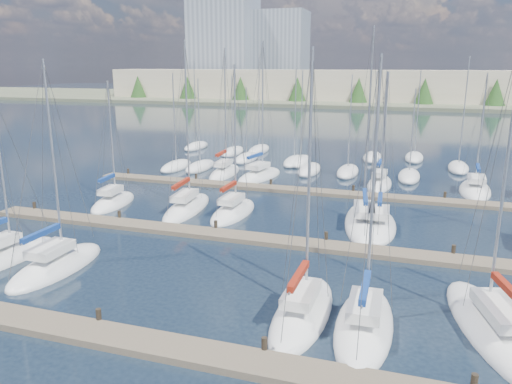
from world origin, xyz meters
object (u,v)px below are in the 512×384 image
(sailboat_q, at_px, (475,190))
(sailboat_p, at_px, (379,184))
(sailboat_c, at_px, (57,266))
(sailboat_l, at_px, (378,226))
(sailboat_n, at_px, (224,173))
(sailboat_i, at_px, (187,208))
(sailboat_e, at_px, (364,325))
(sailboat_f, at_px, (494,329))
(sailboat_j, at_px, (233,212))
(sailboat_b, at_px, (4,258))
(sailboat_k, at_px, (363,222))
(sailboat_d, at_px, (302,313))
(sailboat_h, at_px, (113,202))
(sailboat_o, at_px, (259,176))

(sailboat_q, bearing_deg, sailboat_p, -174.46)
(sailboat_c, xyz_separation_m, sailboat_l, (17.48, 13.55, -0.00))
(sailboat_p, distance_m, sailboat_n, 16.59)
(sailboat_p, relative_size, sailboat_i, 0.83)
(sailboat_e, bearing_deg, sailboat_l, 90.82)
(sailboat_n, bearing_deg, sailboat_f, -52.03)
(sailboat_j, distance_m, sailboat_f, 22.21)
(sailboat_p, relative_size, sailboat_q, 1.02)
(sailboat_i, bearing_deg, sailboat_l, -5.23)
(sailboat_f, bearing_deg, sailboat_b, 165.51)
(sailboat_c, bearing_deg, sailboat_f, 0.14)
(sailboat_e, bearing_deg, sailboat_q, 74.58)
(sailboat_j, xyz_separation_m, sailboat_p, (10.42, 13.54, 0.01))
(sailboat_c, distance_m, sailboat_k, 21.59)
(sailboat_b, bearing_deg, sailboat_n, 86.72)
(sailboat_b, distance_m, sailboat_l, 25.34)
(sailboat_k, xyz_separation_m, sailboat_d, (-1.18, -15.24, 0.00))
(sailboat_c, relative_size, sailboat_l, 1.07)
(sailboat_e, bearing_deg, sailboat_p, 91.81)
(sailboat_e, height_order, sailboat_l, sailboat_e)
(sailboat_b, bearing_deg, sailboat_h, 98.49)
(sailboat_o, xyz_separation_m, sailboat_q, (21.28, 0.54, -0.02))
(sailboat_k, distance_m, sailboat_d, 15.28)
(sailboat_n, bearing_deg, sailboat_d, -65.03)
(sailboat_e, bearing_deg, sailboat_b, 175.06)
(sailboat_p, bearing_deg, sailboat_b, -124.87)
(sailboat_f, relative_size, sailboat_d, 1.07)
(sailboat_c, height_order, sailboat_q, sailboat_c)
(sailboat_p, xyz_separation_m, sailboat_h, (-21.25, -14.11, -0.01))
(sailboat_j, relative_size, sailboat_o, 0.84)
(sailboat_o, height_order, sailboat_b, sailboat_o)
(sailboat_l, distance_m, sailboat_d, 14.83)
(sailboat_j, xyz_separation_m, sailboat_h, (-10.83, -0.58, -0.00))
(sailboat_j, xyz_separation_m, sailboat_l, (11.45, -0.06, -0.01))
(sailboat_b, distance_m, sailboat_n, 27.53)
(sailboat_e, bearing_deg, sailboat_n, 121.02)
(sailboat_b, height_order, sailboat_e, sailboat_e)
(sailboat_i, height_order, sailboat_d, sailboat_i)
(sailboat_j, xyz_separation_m, sailboat_n, (-6.17, 13.65, 0.01))
(sailboat_k, bearing_deg, sailboat_p, 82.41)
(sailboat_q, distance_m, sailboat_f, 27.45)
(sailboat_p, bearing_deg, sailboat_l, -83.67)
(sailboat_b, xyz_separation_m, sailboat_l, (21.40, 13.57, 0.00))
(sailboat_c, xyz_separation_m, sailboat_q, (25.25, 27.55, -0.01))
(sailboat_i, xyz_separation_m, sailboat_d, (13.16, -14.60, -0.00))
(sailboat_o, xyz_separation_m, sailboat_f, (19.71, -26.87, -0.01))
(sailboat_e, bearing_deg, sailboat_j, 127.37)
(sailboat_b, height_order, sailboat_h, sailboat_h)
(sailboat_j, bearing_deg, sailboat_f, -36.66)
(sailboat_i, bearing_deg, sailboat_h, 178.59)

